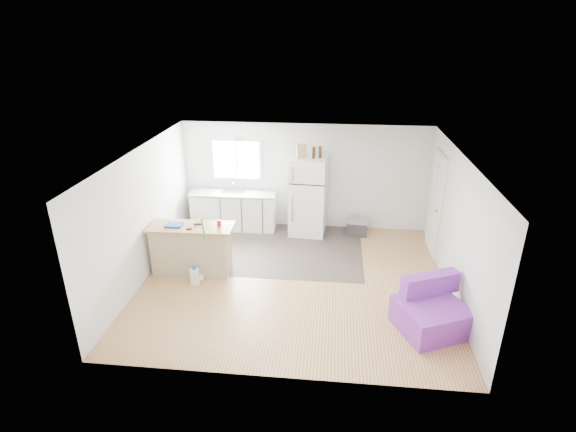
# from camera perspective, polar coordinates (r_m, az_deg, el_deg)

# --- Properties ---
(room) EXTENTS (5.51, 5.01, 2.41)m
(room) POSITION_cam_1_polar(r_m,az_deg,el_deg) (7.84, 0.84, -0.64)
(room) COLOR #90613C
(room) RESTS_ON ground
(vinyl_zone) EXTENTS (4.05, 2.50, 0.00)m
(vinyl_zone) POSITION_cam_1_polar(r_m,az_deg,el_deg) (9.56, -2.86, -4.02)
(vinyl_zone) COLOR #38312A
(vinyl_zone) RESTS_ON floor
(window) EXTENTS (1.18, 0.06, 0.98)m
(window) POSITION_cam_1_polar(r_m,az_deg,el_deg) (10.27, -6.57, 7.10)
(window) COLOR white
(window) RESTS_ON back_wall
(interior_door) EXTENTS (0.11, 0.92, 2.10)m
(interior_door) POSITION_cam_1_polar(r_m,az_deg,el_deg) (9.55, 18.23, 1.43)
(interior_door) COLOR white
(interior_door) RESTS_ON right_wall
(ceiling_fixture) EXTENTS (0.30, 0.30, 0.07)m
(ceiling_fixture) POSITION_cam_1_polar(r_m,az_deg,el_deg) (8.78, -6.33, 9.83)
(ceiling_fixture) COLOR white
(ceiling_fixture) RESTS_ON ceiling
(kitchen_cabinets) EXTENTS (1.97, 0.65, 1.15)m
(kitchen_cabinets) POSITION_cam_1_polar(r_m,az_deg,el_deg) (10.37, -6.89, 0.78)
(kitchen_cabinets) COLOR white
(kitchen_cabinets) RESTS_ON floor
(peninsula) EXTENTS (1.57, 0.63, 0.96)m
(peninsula) POSITION_cam_1_polar(r_m,az_deg,el_deg) (8.63, -12.14, -4.09)
(peninsula) COLOR tan
(peninsula) RESTS_ON floor
(refrigerator) EXTENTS (0.83, 0.79, 1.75)m
(refrigerator) POSITION_cam_1_polar(r_m,az_deg,el_deg) (9.91, 2.55, 2.54)
(refrigerator) COLOR white
(refrigerator) RESTS_ON floor
(cooler) EXTENTS (0.50, 0.36, 0.36)m
(cooler) POSITION_cam_1_polar(r_m,az_deg,el_deg) (10.17, 8.75, -1.38)
(cooler) COLOR #2C2C2E
(cooler) RESTS_ON floor
(purple_seat) EXTENTS (1.23, 1.23, 0.78)m
(purple_seat) POSITION_cam_1_polar(r_m,az_deg,el_deg) (7.40, 17.69, -11.52)
(purple_seat) COLOR purple
(purple_seat) RESTS_ON floor
(cleaner_jug) EXTENTS (0.18, 0.14, 0.35)m
(cleaner_jug) POSITION_cam_1_polar(r_m,az_deg,el_deg) (8.39, -11.76, -7.49)
(cleaner_jug) COLOR silver
(cleaner_jug) RESTS_ON floor
(mop) EXTENTS (0.21, 0.36, 1.28)m
(mop) POSITION_cam_1_polar(r_m,az_deg,el_deg) (8.44, -10.88, -6.59)
(mop) COLOR green
(mop) RESTS_ON floor
(red_cup) EXTENTS (0.10, 0.10, 0.12)m
(red_cup) POSITION_cam_1_polar(r_m,az_deg,el_deg) (8.30, -8.76, -0.89)
(red_cup) COLOR red
(red_cup) RESTS_ON peninsula
(blue_tray) EXTENTS (0.30, 0.22, 0.04)m
(blue_tray) POSITION_cam_1_polar(r_m,az_deg,el_deg) (8.49, -14.27, -1.12)
(blue_tray) COLOR #1240AE
(blue_tray) RESTS_ON peninsula
(tool_a) EXTENTS (0.15, 0.08, 0.03)m
(tool_a) POSITION_cam_1_polar(r_m,az_deg,el_deg) (8.44, -11.41, -1.00)
(tool_a) COLOR black
(tool_a) RESTS_ON peninsula
(tool_b) EXTENTS (0.11, 0.07, 0.03)m
(tool_b) POSITION_cam_1_polar(r_m,az_deg,el_deg) (8.28, -12.48, -1.60)
(tool_b) COLOR black
(tool_b) RESTS_ON peninsula
(cardboard_box) EXTENTS (0.22, 0.17, 0.30)m
(cardboard_box) POSITION_cam_1_polar(r_m,az_deg,el_deg) (9.57, 1.66, 8.26)
(cardboard_box) COLOR tan
(cardboard_box) RESTS_ON refrigerator
(bottle_left) EXTENTS (0.07, 0.07, 0.25)m
(bottle_left) POSITION_cam_1_polar(r_m,az_deg,el_deg) (9.53, 3.27, 8.02)
(bottle_left) COLOR #331B09
(bottle_left) RESTS_ON refrigerator
(bottle_right) EXTENTS (0.08, 0.08, 0.25)m
(bottle_right) POSITION_cam_1_polar(r_m,az_deg,el_deg) (9.60, 4.10, 8.10)
(bottle_right) COLOR #331B09
(bottle_right) RESTS_ON refrigerator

